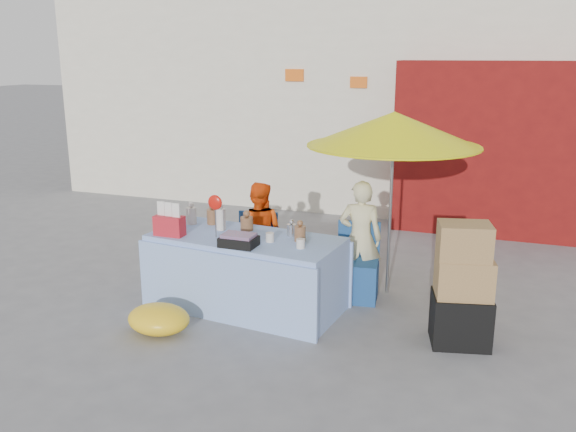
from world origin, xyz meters
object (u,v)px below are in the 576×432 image
at_px(chair_right, 356,276).
at_px(vendor_orange, 259,232).
at_px(vendor_beige, 360,238).
at_px(market_table, 245,271).
at_px(box_stack, 462,289).
at_px(umbrella, 394,130).
at_px(chair_left, 255,264).

height_order(chair_right, vendor_orange, vendor_orange).
bearing_deg(vendor_beige, market_table, 28.67).
bearing_deg(chair_right, vendor_beige, 81.22).
height_order(vendor_beige, box_stack, vendor_beige).
bearing_deg(vendor_orange, umbrella, 177.67).
bearing_deg(umbrella, market_table, -145.46).
bearing_deg(chair_right, box_stack, -40.55).
relative_size(chair_left, vendor_beige, 0.64).
relative_size(market_table, vendor_beige, 1.64).
xyz_separation_m(chair_left, vendor_orange, (0.00, 0.13, 0.36)).
height_order(chair_left, umbrella, umbrella).
height_order(chair_right, umbrella, umbrella).
height_order(vendor_orange, umbrella, umbrella).
xyz_separation_m(vendor_beige, box_stack, (1.20, -0.91, -0.12)).
relative_size(vendor_orange, vendor_beige, 0.92).
bearing_deg(chair_left, umbrella, 2.52).
height_order(vendor_orange, box_stack, vendor_orange).
relative_size(market_table, chair_right, 2.57).
bearing_deg(chair_left, market_table, -82.89).
xyz_separation_m(chair_left, umbrella, (1.55, 0.28, 1.64)).
distance_m(vendor_orange, box_stack, 2.61).
bearing_deg(market_table, vendor_beige, 42.68).
xyz_separation_m(vendor_orange, umbrella, (1.55, 0.15, 1.28)).
xyz_separation_m(chair_right, box_stack, (1.20, -0.77, 0.30)).
relative_size(chair_right, umbrella, 0.41).
bearing_deg(chair_right, market_table, -156.18).
bearing_deg(umbrella, vendor_orange, -174.47).
distance_m(chair_right, box_stack, 1.46).
xyz_separation_m(chair_left, chair_right, (1.25, 0.00, 0.00)).
distance_m(chair_left, vendor_beige, 1.33).
relative_size(market_table, umbrella, 1.05).
bearing_deg(umbrella, vendor_beige, -153.43).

